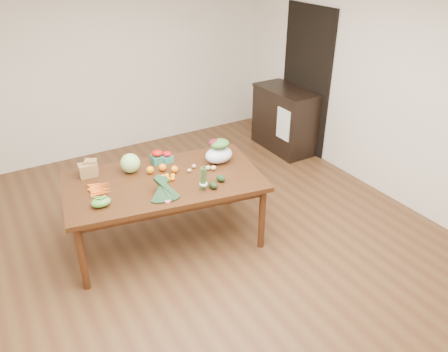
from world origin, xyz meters
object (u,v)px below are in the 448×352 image
cabbage (130,163)px  salad_bag (219,152)px  dining_table (166,210)px  paper_bag (88,169)px  cabinet (284,119)px  mandarin_cluster (167,177)px  kale_bunch (165,190)px  asparagus_bundle (203,178)px

cabbage → salad_bag: 0.94m
dining_table → paper_bag: paper_bag is taller
cabinet → cabbage: 2.91m
cabinet → mandarin_cluster: cabinet is taller
cabbage → mandarin_cluster: bearing=-55.0°
dining_table → mandarin_cluster: (0.02, -0.04, 0.41)m
kale_bunch → dining_table: bearing=78.7°
dining_table → cabinet: bearing=36.4°
paper_bag → asparagus_bundle: asparagus_bundle is taller
dining_table → mandarin_cluster: 0.42m
asparagus_bundle → salad_bag: size_ratio=0.81×
cabinet → paper_bag: (-3.14, -0.78, 0.36)m
salad_bag → paper_bag: bearing=162.5°
cabinet → kale_bunch: bearing=-149.2°
dining_table → kale_bunch: size_ratio=4.88×
cabbage → kale_bunch: 0.65m
mandarin_cluster → salad_bag: size_ratio=0.59×
dining_table → paper_bag: size_ratio=8.39×
kale_bunch → salad_bag: (0.80, 0.37, 0.04)m
cabbage → asparagus_bundle: bearing=-56.0°
asparagus_bundle → kale_bunch: bearing=-178.6°
mandarin_cluster → cabinet: bearing=27.2°
paper_bag → kale_bunch: 0.93m
kale_bunch → salad_bag: salad_bag is taller
paper_bag → cabbage: 0.43m
cabinet → mandarin_cluster: (-2.48, -1.27, 0.32)m
mandarin_cluster → kale_bunch: size_ratio=0.45×
paper_bag → mandarin_cluster: paper_bag is taller
cabinet → salad_bag: bearing=-146.9°
cabinet → dining_table: bearing=-153.7°
cabinet → asparagus_bundle: size_ratio=4.08×
cabinet → salad_bag: salad_bag is taller
cabbage → salad_bag: salad_bag is taller
cabbage → mandarin_cluster: size_ratio=1.12×
paper_bag → asparagus_bundle: (0.88, -0.84, 0.04)m
cabinet → paper_bag: size_ratio=4.39×
dining_table → cabinet: (2.51, 1.24, 0.10)m
cabinet → cabbage: cabbage is taller
cabinet → salad_bag: size_ratio=3.32×
mandarin_cluster → dining_table: bearing=120.3°
paper_bag → asparagus_bundle: 1.22m
kale_bunch → asparagus_bundle: size_ratio=1.60×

